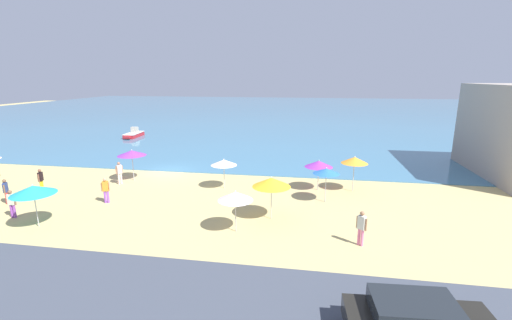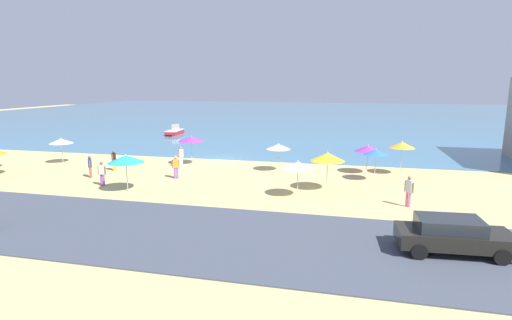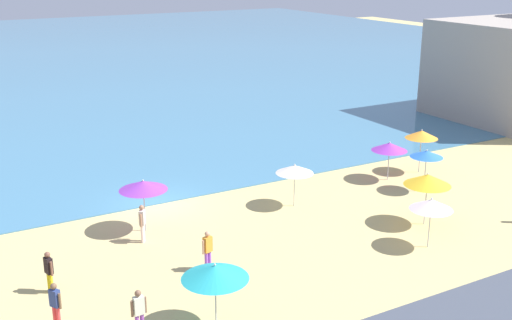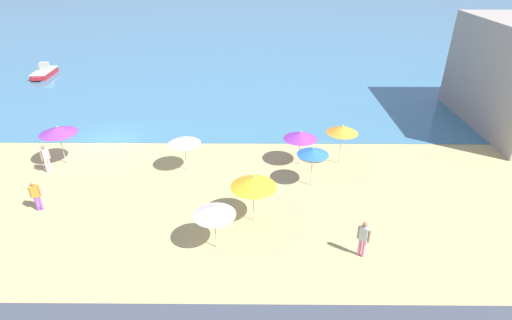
% 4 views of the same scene
% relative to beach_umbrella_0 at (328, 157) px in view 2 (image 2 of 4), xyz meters
% --- Properties ---
extents(ground_plane, '(160.00, 160.00, 0.00)m').
position_rel_beach_umbrella_0_xyz_m(ground_plane, '(-10.20, 8.69, -2.25)').
color(ground_plane, tan).
extents(sea, '(150.00, 110.00, 0.05)m').
position_rel_beach_umbrella_0_xyz_m(sea, '(-10.20, 63.69, -2.22)').
color(sea, teal).
rests_on(sea, ground_plane).
extents(coastal_road, '(80.00, 8.00, 0.06)m').
position_rel_beach_umbrella_0_xyz_m(coastal_road, '(-10.20, -9.31, -2.22)').
color(coastal_road, '#3F4652').
rests_on(coastal_road, ground_plane).
extents(beach_umbrella_0, '(2.21, 2.21, 2.59)m').
position_rel_beach_umbrella_0_xyz_m(beach_umbrella_0, '(0.00, 0.00, 0.00)').
color(beach_umbrella_0, '#B2B2B7').
rests_on(beach_umbrella_0, ground_plane).
extents(beach_umbrella_2, '(1.88, 1.88, 2.32)m').
position_rel_beach_umbrella_0_xyz_m(beach_umbrella_2, '(-1.67, -1.98, -0.23)').
color(beach_umbrella_2, '#B2B2B7').
rests_on(beach_umbrella_2, ground_plane).
extents(beach_umbrella_4, '(1.90, 1.90, 2.63)m').
position_rel_beach_umbrella_0_xyz_m(beach_umbrella_4, '(5.25, 5.94, 0.07)').
color(beach_umbrella_4, '#B2B2B7').
rests_on(beach_umbrella_4, ground_plane).
extents(beach_umbrella_5, '(2.31, 2.31, 2.46)m').
position_rel_beach_umbrella_0_xyz_m(beach_umbrella_5, '(-12.65, -3.18, -0.10)').
color(beach_umbrella_5, '#B2B2B7').
rests_on(beach_umbrella_5, ground_plane).
extents(beach_umbrella_6, '(1.93, 1.93, 2.27)m').
position_rel_beach_umbrella_0_xyz_m(beach_umbrella_6, '(-4.14, 5.05, -0.26)').
color(beach_umbrella_6, '#B2B2B7').
rests_on(beach_umbrella_6, ground_plane).
extents(beach_umbrella_8, '(2.24, 2.24, 2.53)m').
position_rel_beach_umbrella_0_xyz_m(beach_umbrella_8, '(-11.86, 5.86, -0.01)').
color(beach_umbrella_8, '#B2B2B7').
rests_on(beach_umbrella_8, ground_plane).
extents(beach_umbrella_9, '(2.04, 2.04, 2.28)m').
position_rel_beach_umbrella_0_xyz_m(beach_umbrella_9, '(2.75, 5.82, -0.27)').
color(beach_umbrella_9, '#B2B2B7').
rests_on(beach_umbrella_9, ground_plane).
extents(beach_umbrella_10, '(1.97, 1.97, 2.25)m').
position_rel_beach_umbrella_0_xyz_m(beach_umbrella_10, '(-23.19, 3.85, -0.28)').
color(beach_umbrella_10, '#B2B2B7').
rests_on(beach_umbrella_10, ground_plane).
extents(beach_umbrella_11, '(1.76, 1.76, 2.38)m').
position_rel_beach_umbrella_0_xyz_m(beach_umbrella_11, '(3.20, 3.37, -0.12)').
color(beach_umbrella_11, '#B2B2B7').
rests_on(beach_umbrella_11, ground_plane).
extents(bather_0, '(0.55, 0.32, 1.72)m').
position_rel_beach_umbrella_0_xyz_m(bather_0, '(-11.04, 0.82, -1.28)').
color(bather_0, purple).
rests_on(bather_0, ground_plane).
extents(bather_1, '(0.57, 0.25, 1.70)m').
position_rel_beach_umbrella_0_xyz_m(bather_1, '(-15.07, -2.31, -1.30)').
color(bather_1, purple).
rests_on(bather_1, ground_plane).
extents(bather_2, '(0.37, 0.51, 1.67)m').
position_rel_beach_umbrella_0_xyz_m(bather_2, '(-17.38, -0.39, -1.31)').
color(bather_2, '#EC3F42').
rests_on(bather_2, ground_plane).
extents(bather_3, '(0.38, 0.49, 1.77)m').
position_rel_beach_umbrella_0_xyz_m(bather_3, '(-12.38, 4.74, -1.26)').
color(bather_3, '#F9D2C7').
rests_on(bather_3, ground_plane).
extents(bather_4, '(0.30, 0.56, 1.68)m').
position_rel_beach_umbrella_0_xyz_m(bather_4, '(-17.03, 2.17, -1.31)').
color(bather_4, gold).
rests_on(bather_4, ground_plane).
extents(bather_5, '(0.47, 0.39, 1.80)m').
position_rel_beach_umbrella_0_xyz_m(bather_5, '(4.74, -2.50, -1.24)').
color(bather_5, pink).
rests_on(bather_5, ground_plane).
extents(parked_car_1, '(4.58, 2.20, 1.49)m').
position_rel_beach_umbrella_0_xyz_m(parked_car_1, '(5.62, -8.88, -1.40)').
color(parked_car_1, black).
rests_on(parked_car_1, coastal_road).
extents(skiff_nearshore, '(1.78, 4.18, 1.32)m').
position_rel_beach_umbrella_0_xyz_m(skiff_nearshore, '(-22.04, 24.50, -1.84)').
color(skiff_nearshore, '#B5242A').
rests_on(skiff_nearshore, sea).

